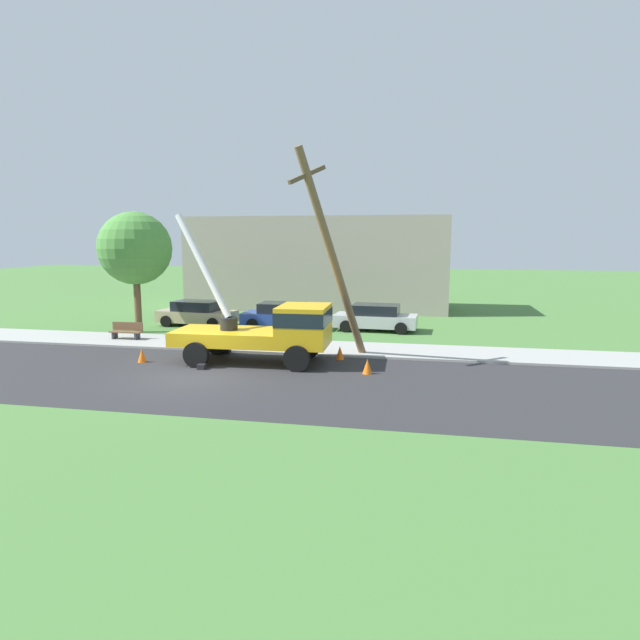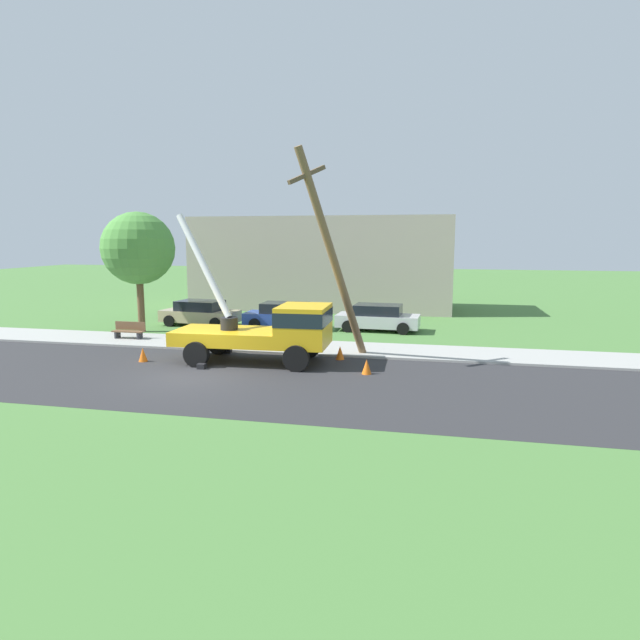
# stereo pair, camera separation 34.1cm
# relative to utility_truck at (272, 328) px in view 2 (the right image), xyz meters

# --- Properties ---
(ground_plane) EXTENTS (120.00, 120.00, 0.00)m
(ground_plane) POSITION_rel_utility_truck_xyz_m (-2.26, 9.35, -1.41)
(ground_plane) COLOR #477538
(road_asphalt) EXTENTS (80.00, 8.41, 0.01)m
(road_asphalt) POSITION_rel_utility_truck_xyz_m (-2.26, -2.65, -1.40)
(road_asphalt) COLOR #2B2B2D
(road_asphalt) RESTS_ON ground
(sidewalk_strip) EXTENTS (80.00, 3.06, 0.10)m
(sidewalk_strip) POSITION_rel_utility_truck_xyz_m (-2.26, 3.08, -1.36)
(sidewalk_strip) COLOR #9E9E99
(sidewalk_strip) RESTS_ON ground
(utility_truck) EXTENTS (6.84, 3.21, 5.98)m
(utility_truck) POSITION_rel_utility_truck_xyz_m (0.00, 0.00, 0.00)
(utility_truck) COLOR gold
(utility_truck) RESTS_ON ground
(leaning_utility_pole) EXTENTS (2.73, 3.29, 8.44)m
(leaning_utility_pole) POSITION_rel_utility_truck_xyz_m (2.23, 0.96, 2.90)
(leaning_utility_pole) COLOR brown
(leaning_utility_pole) RESTS_ON ground
(traffic_cone_ahead) EXTENTS (0.36, 0.36, 0.56)m
(traffic_cone_ahead) POSITION_rel_utility_truck_xyz_m (3.93, -1.01, -1.13)
(traffic_cone_ahead) COLOR orange
(traffic_cone_ahead) RESTS_ON ground
(traffic_cone_behind) EXTENTS (0.36, 0.36, 0.56)m
(traffic_cone_behind) POSITION_rel_utility_truck_xyz_m (-5.20, -0.91, -1.13)
(traffic_cone_behind) COLOR orange
(traffic_cone_behind) RESTS_ON ground
(traffic_cone_curbside) EXTENTS (0.36, 0.36, 0.56)m
(traffic_cone_curbside) POSITION_rel_utility_truck_xyz_m (2.54, 1.17, -1.13)
(traffic_cone_curbside) COLOR orange
(traffic_cone_curbside) RESTS_ON ground
(parked_sedan_tan) EXTENTS (4.55, 2.28, 1.42)m
(parked_sedan_tan) POSITION_rel_utility_truck_xyz_m (-6.85, 8.14, -0.70)
(parked_sedan_tan) COLOR tan
(parked_sedan_tan) RESTS_ON ground
(parked_sedan_blue) EXTENTS (4.42, 2.05, 1.42)m
(parked_sedan_blue) POSITION_rel_utility_truck_xyz_m (-1.83, 8.20, -0.70)
(parked_sedan_blue) COLOR #263F99
(parked_sedan_blue) RESTS_ON ground
(parked_sedan_silver) EXTENTS (4.48, 2.15, 1.42)m
(parked_sedan_silver) POSITION_rel_utility_truck_xyz_m (3.29, 8.49, -0.70)
(parked_sedan_silver) COLOR #B7B7BF
(parked_sedan_silver) RESTS_ON ground
(park_bench) EXTENTS (1.60, 0.45, 0.90)m
(park_bench) POSITION_rel_utility_truck_xyz_m (-8.30, 3.15, -0.95)
(park_bench) COLOR brown
(park_bench) RESTS_ON ground
(roadside_tree_near) EXTENTS (3.78, 3.78, 6.32)m
(roadside_tree_near) POSITION_rel_utility_truck_xyz_m (-8.99, 5.50, 3.00)
(roadside_tree_near) COLOR brown
(roadside_tree_near) RESTS_ON ground
(lowrise_building_backdrop) EXTENTS (18.00, 6.00, 6.40)m
(lowrise_building_backdrop) POSITION_rel_utility_truck_xyz_m (-1.68, 17.46, 1.79)
(lowrise_building_backdrop) COLOR #A5998C
(lowrise_building_backdrop) RESTS_ON ground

